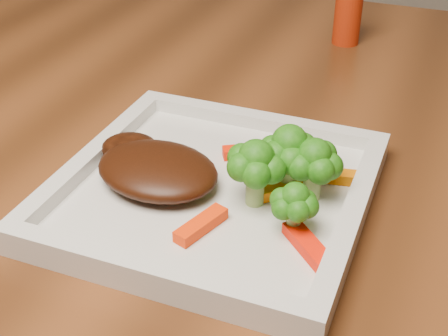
% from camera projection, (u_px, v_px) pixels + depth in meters
% --- Properties ---
extents(plate, '(0.27, 0.27, 0.01)m').
position_uv_depth(plate, '(214.00, 194.00, 0.57)').
color(plate, silver).
rests_on(plate, dining_table).
extents(steak, '(0.13, 0.11, 0.03)m').
position_uv_depth(steak, '(158.00, 170.00, 0.56)').
color(steak, '#3A1608').
rests_on(steak, plate).
extents(broccoli_0, '(0.08, 0.08, 0.07)m').
position_uv_depth(broccoli_0, '(289.00, 155.00, 0.54)').
color(broccoli_0, '#236C12').
rests_on(broccoli_0, plate).
extents(broccoli_1, '(0.07, 0.07, 0.06)m').
position_uv_depth(broccoli_1, '(313.00, 167.00, 0.53)').
color(broccoli_1, '#295B0F').
rests_on(broccoli_1, plate).
extents(broccoli_2, '(0.06, 0.06, 0.06)m').
position_uv_depth(broccoli_2, '(295.00, 203.00, 0.49)').
color(broccoli_2, '#266B11').
rests_on(broccoli_2, plate).
extents(broccoli_3, '(0.06, 0.06, 0.06)m').
position_uv_depth(broccoli_3, '(255.00, 173.00, 0.53)').
color(broccoli_3, '#1B6F12').
rests_on(broccoli_3, plate).
extents(carrot_1, '(0.05, 0.05, 0.01)m').
position_uv_depth(carrot_1, '(308.00, 246.00, 0.49)').
color(carrot_1, '#FA1904').
rests_on(carrot_1, plate).
extents(carrot_2, '(0.03, 0.05, 0.01)m').
position_uv_depth(carrot_2, '(201.00, 225.00, 0.51)').
color(carrot_2, '#FE3204').
rests_on(carrot_2, plate).
extents(carrot_3, '(0.05, 0.02, 0.01)m').
position_uv_depth(carrot_3, '(334.00, 176.00, 0.57)').
color(carrot_3, '#D06603').
rests_on(carrot_3, plate).
extents(carrot_4, '(0.05, 0.04, 0.01)m').
position_uv_depth(carrot_4, '(249.00, 151.00, 0.61)').
color(carrot_4, '#F82004').
rests_on(carrot_4, plate).
extents(carrot_6, '(0.05, 0.05, 0.01)m').
position_uv_depth(carrot_6, '(284.00, 188.00, 0.55)').
color(carrot_6, orange).
rests_on(carrot_6, plate).
extents(spice_shaker, '(0.04, 0.04, 0.09)m').
position_uv_depth(spice_shaker, '(348.00, 11.00, 0.87)').
color(spice_shaker, '#9E2208').
rests_on(spice_shaker, dining_table).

